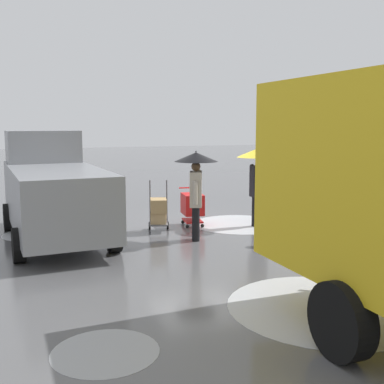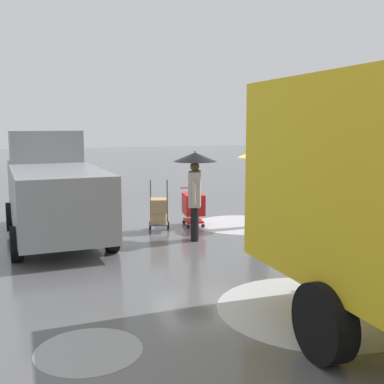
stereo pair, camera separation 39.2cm
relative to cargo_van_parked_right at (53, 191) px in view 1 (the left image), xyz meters
name	(u,v)px [view 1 (the left image)]	position (x,y,z in m)	size (l,w,h in m)	color
ground_plane	(199,224)	(-3.90, -0.27, -1.18)	(90.00, 90.00, 0.00)	#5B5B5E
slush_patch_near_cluster	(240,224)	(-4.99, 0.07, -1.18)	(2.66, 2.66, 0.01)	silver
slush_patch_under_van	(105,352)	(-0.04, 6.42, -1.18)	(1.34, 1.34, 0.01)	#999BA0
slush_patch_mid_street	(35,234)	(0.45, -0.61, -1.18)	(1.60, 1.60, 0.01)	#ADAFB5
slush_patch_far_side	(325,307)	(-3.46, 6.13, -1.18)	(2.99, 2.99, 0.01)	silver
cargo_van_parked_right	(53,191)	(0.00, 0.00, 0.00)	(2.43, 5.45, 2.60)	gray
shopping_cart_vendor	(192,205)	(-3.68, -0.21, -0.61)	(0.66, 0.89, 1.02)	red
hand_dolly_boxes	(159,211)	(-2.59, 0.18, -0.64)	(0.68, 0.82, 1.32)	#515156
pedestrian_pink_side	(196,174)	(-3.19, 1.34, 0.41)	(1.04, 1.04, 2.15)	black
pedestrian_black_side	(257,169)	(-5.29, 0.48, 0.41)	(1.04, 1.04, 2.15)	black
street_lamp	(377,140)	(-7.69, 2.27, 1.19)	(0.28, 0.28, 3.86)	#2D2D33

